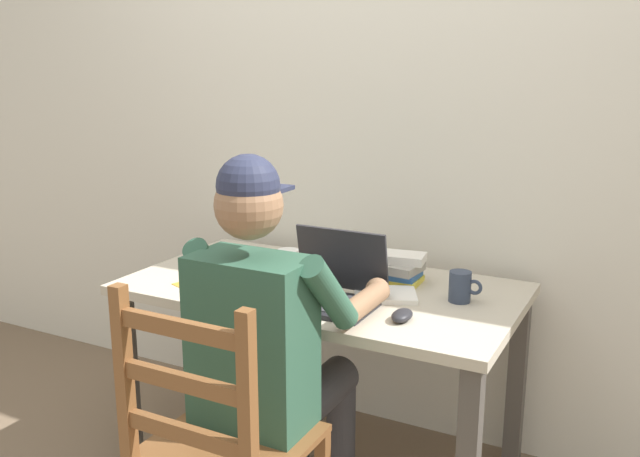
{
  "coord_description": "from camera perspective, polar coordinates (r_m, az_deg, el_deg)",
  "views": [
    {
      "loc": [
        1.08,
        -2.07,
        1.5
      ],
      "look_at": [
        0.02,
        -0.05,
        0.94
      ],
      "focal_mm": 38.48,
      "sensor_mm": 36.0,
      "label": 1
    }
  ],
  "objects": [
    {
      "name": "coffee_mug_white",
      "position": [
        2.56,
        -2.61,
        -2.86
      ],
      "size": [
        0.12,
        0.08,
        0.1
      ],
      "color": "white",
      "rests_on": "desk"
    },
    {
      "name": "wooden_chair",
      "position": [
        1.97,
        -8.41,
        -17.87
      ],
      "size": [
        0.42,
        0.42,
        0.96
      ],
      "color": "brown",
      "rests_on": "ground"
    },
    {
      "name": "back_wall",
      "position": [
        2.76,
        4.58,
        9.47
      ],
      "size": [
        6.0,
        0.04,
        2.6
      ],
      "color": "silver",
      "rests_on": "ground"
    },
    {
      "name": "seated_person",
      "position": [
        2.07,
        -4.02,
        -9.08
      ],
      "size": [
        0.5,
        0.6,
        1.26
      ],
      "color": "#2D5642",
      "rests_on": "ground"
    },
    {
      "name": "coffee_mug_dark",
      "position": [
        2.33,
        11.62,
        -4.76
      ],
      "size": [
        0.11,
        0.07,
        0.1
      ],
      "color": "#2D384C",
      "rests_on": "desk"
    },
    {
      "name": "book_stack_main",
      "position": [
        2.49,
        6.45,
        -3.33
      ],
      "size": [
        0.21,
        0.16,
        0.1
      ],
      "color": "gold",
      "rests_on": "desk"
    },
    {
      "name": "paper_pile_back_corner",
      "position": [
        2.71,
        0.17,
        -2.81
      ],
      "size": [
        0.24,
        0.18,
        0.02
      ],
      "primitive_type": "cube",
      "rotation": [
        0.0,
        0.0,
        -0.04
      ],
      "color": "white",
      "rests_on": "desk"
    },
    {
      "name": "desk",
      "position": [
        2.49,
        0.12,
        -6.74
      ],
      "size": [
        1.39,
        0.75,
        0.72
      ],
      "color": "#BCB29E",
      "rests_on": "ground"
    },
    {
      "name": "landscape_photo_print",
      "position": [
        2.49,
        -10.63,
        -4.69
      ],
      "size": [
        0.15,
        0.13,
        0.0
      ],
      "primitive_type": "cube",
      "rotation": [
        0.0,
        0.0,
        -0.35
      ],
      "color": "gold",
      "rests_on": "desk"
    },
    {
      "name": "laptop",
      "position": [
        2.28,
        0.93,
        -4.78
      ],
      "size": [
        0.33,
        0.28,
        0.23
      ],
      "color": "#232328",
      "rests_on": "desk"
    },
    {
      "name": "paper_pile_near_laptop",
      "position": [
        2.34,
        5.45,
        -5.52
      ],
      "size": [
        0.26,
        0.23,
        0.02
      ],
      "primitive_type": "cube",
      "rotation": [
        0.0,
        0.0,
        0.44
      ],
      "color": "white",
      "rests_on": "desk"
    },
    {
      "name": "computer_mouse",
      "position": [
        2.14,
        6.84,
        -7.18
      ],
      "size": [
        0.06,
        0.1,
        0.03
      ],
      "primitive_type": "ellipsoid",
      "color": "#232328",
      "rests_on": "desk"
    }
  ]
}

